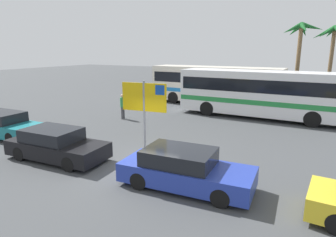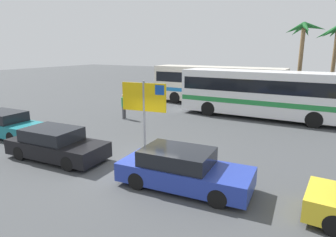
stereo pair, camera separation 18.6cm
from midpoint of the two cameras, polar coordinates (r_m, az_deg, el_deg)
The scene contains 10 objects.
ground at distance 12.10m, azimuth -5.33°, elevation -8.94°, with size 120.00×120.00×0.00m, color #424447.
bus_front_coach at distance 20.77m, azimuth 18.12°, elevation 4.95°, with size 10.87×2.54×3.17m.
bus_rear_coach at distance 24.97m, azimuth 9.78°, elevation 6.72°, with size 10.87×2.54×3.17m.
ferry_sign at distance 13.43m, azimuth -4.14°, elevation 3.65°, with size 2.19×0.36×3.20m.
car_black at distance 13.35m, azimuth -20.63°, elevation -4.72°, with size 4.48×2.09×1.32m.
car_blue at distance 10.00m, azimuth 3.40°, elevation -9.89°, with size 4.59×2.13×1.32m.
car_teal at distance 17.98m, azimuth -28.84°, elevation -1.01°, with size 4.62×1.92×1.32m.
pedestrian_near_sign at distance 19.80m, azimuth -8.36°, elevation 2.75°, with size 0.32×0.32×1.68m.
palm_tree_seaside at distance 29.34m, azimuth 30.17°, elevation 13.05°, with size 3.49×3.52×6.58m.
palm_tree_inland at distance 26.03m, azimuth 24.99°, elevation 13.61°, with size 2.96×3.02×6.67m.
Camera 2 is at (6.58, -9.08, 4.57)m, focal length 31.23 mm.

